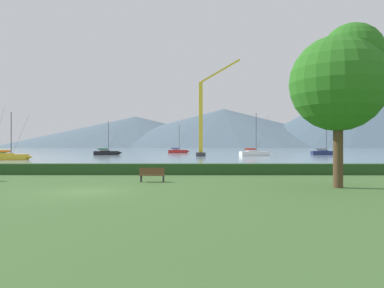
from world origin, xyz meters
name	(u,v)px	position (x,y,z in m)	size (l,w,h in m)	color
ground_plane	(86,192)	(0.00, 0.00, 0.00)	(1000.00, 1000.00, 0.00)	#3D602D
harbor_water	(181,150)	(0.00, 137.00, 0.00)	(320.00, 246.00, 0.00)	gray
hedge_line	(126,169)	(0.00, 11.00, 0.44)	(80.00, 1.20, 0.89)	#284C23
sailboat_slip_0	(254,153)	(18.95, 60.68, 0.60)	(7.32, 3.43, 9.52)	white
sailboat_slip_1	(8,157)	(-24.18, 38.74, 0.56)	(6.92, 2.85, 7.73)	gold
sailboat_slip_2	(107,153)	(-15.37, 67.40, 0.56)	(6.93, 3.17, 8.05)	black
sailboat_slip_3	(178,151)	(0.78, 88.92, 0.54)	(6.57, 2.28, 8.41)	red
sailboat_slip_4	(325,152)	(37.12, 67.92, 0.58)	(6.94, 2.13, 8.74)	navy
park_bench_under_tree	(152,174)	(2.89, 4.90, 0.53)	(1.66, 0.54, 0.95)	brown
park_tree	(341,78)	(14.06, 1.85, 6.30)	(5.46, 5.46, 9.38)	#4C3823
dock_crane	(202,122)	(7.44, 57.91, 7.38)	(9.45, 2.00, 20.81)	#333338
distant_hill_west_ridge	(376,112)	(188.63, 343.05, 35.22)	(272.49, 272.49, 70.45)	#425666
distant_hill_central_peak	(223,128)	(39.64, 396.82, 21.96)	(322.49, 322.49, 43.92)	#4C6070
distant_hill_east_ridge	(136,132)	(-64.36, 409.31, 18.02)	(303.52, 303.52, 36.04)	#4C6070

